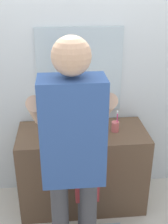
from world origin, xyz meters
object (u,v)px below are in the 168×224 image
(toothbrush_cup, at_px, (115,126))
(soap_bottle, at_px, (42,129))
(adult_parent, at_px, (73,145))
(child_toddler, at_px, (87,186))

(toothbrush_cup, distance_m, soap_bottle, 0.67)
(soap_bottle, height_order, adult_parent, adult_parent)
(soap_bottle, distance_m, child_toddler, 0.64)
(soap_bottle, xyz_separation_m, adult_parent, (0.24, -0.64, 0.20))
(child_toddler, bearing_deg, toothbrush_cup, 51.89)
(toothbrush_cup, distance_m, adult_parent, 0.82)
(adult_parent, bearing_deg, toothbrush_cup, 57.05)
(toothbrush_cup, bearing_deg, child_toddler, -128.11)
(child_toddler, relative_size, adult_parent, 0.47)
(child_toddler, height_order, adult_parent, adult_parent)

